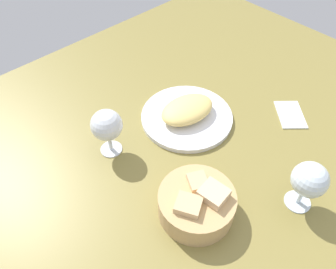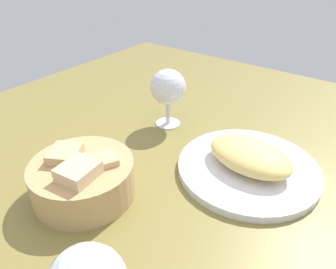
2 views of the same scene
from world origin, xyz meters
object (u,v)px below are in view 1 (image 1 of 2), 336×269
object	(u,v)px
wine_glass_near	(107,126)
wine_glass_far	(309,181)
plate	(187,117)
bread_basket	(197,203)
folded_napkin	(291,114)

from	to	relation	value
wine_glass_near	wine_glass_far	size ratio (longest dim) A/B	1.01
plate	wine_glass_near	size ratio (longest dim) A/B	1.95
wine_glass_far	plate	bearing A→B (deg)	-91.13
bread_basket	wine_glass_near	size ratio (longest dim) A/B	1.28
wine_glass_far	bread_basket	bearing A→B (deg)	-37.64
bread_basket	folded_napkin	size ratio (longest dim) A/B	1.52
wine_glass_far	folded_napkin	distance (cm)	30.06
plate	bread_basket	distance (cm)	29.28
wine_glass_near	folded_napkin	bearing A→B (deg)	151.30
plate	wine_glass_far	size ratio (longest dim) A/B	1.97
bread_basket	folded_napkin	world-z (taller)	bread_basket
bread_basket	folded_napkin	xyz separation A→B (cm)	(-41.86, -2.72, -3.09)
bread_basket	wine_glass_far	size ratio (longest dim) A/B	1.29
plate	folded_napkin	world-z (taller)	plate
bread_basket	wine_glass_far	bearing A→B (deg)	142.36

